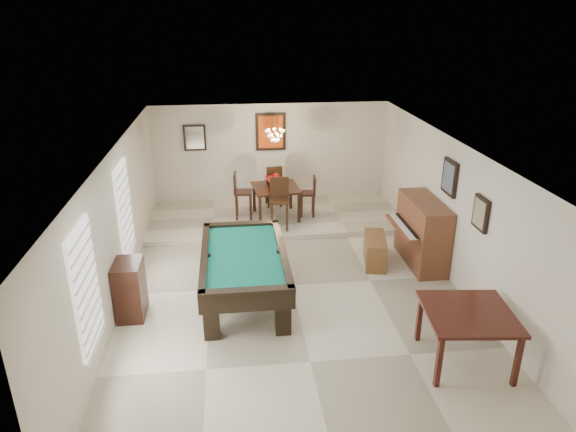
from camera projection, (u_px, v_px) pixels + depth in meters
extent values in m
cube|color=beige|center=(292.00, 286.00, 9.54)|extent=(6.00, 9.00, 0.02)
cube|color=silver|center=(271.00, 154.00, 13.19)|extent=(6.00, 0.04, 2.60)
cube|color=silver|center=(349.00, 399.00, 4.90)|extent=(6.00, 0.04, 2.60)
cube|color=silver|center=(117.00, 228.00, 8.73)|extent=(0.04, 9.00, 2.60)
cube|color=silver|center=(455.00, 214.00, 9.36)|extent=(0.04, 9.00, 2.60)
cube|color=white|center=(292.00, 149.00, 8.56)|extent=(6.00, 9.00, 0.04)
cube|color=beige|center=(276.00, 217.00, 12.51)|extent=(6.00, 2.50, 0.12)
cube|color=white|center=(86.00, 288.00, 6.67)|extent=(0.06, 1.00, 1.70)
cube|color=white|center=(125.00, 210.00, 9.25)|extent=(0.06, 1.00, 1.70)
cube|color=brown|center=(375.00, 250.00, 10.28)|extent=(0.58, 1.06, 0.56)
cube|color=black|center=(130.00, 289.00, 8.43)|extent=(0.43, 0.65, 0.98)
cube|color=#D84C14|center=(271.00, 132.00, 12.93)|extent=(0.75, 0.06, 0.95)
cube|color=white|center=(195.00, 138.00, 12.77)|extent=(0.55, 0.06, 0.65)
cube|color=slate|center=(450.00, 177.00, 9.41)|extent=(0.06, 0.55, 0.65)
cube|color=gray|center=(481.00, 213.00, 8.29)|extent=(0.06, 0.45, 0.55)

